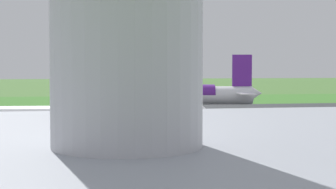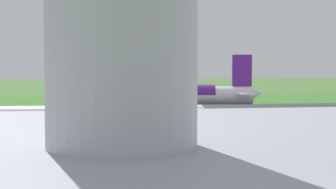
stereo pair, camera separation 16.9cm
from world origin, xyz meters
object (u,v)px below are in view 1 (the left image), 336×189
service_car_followme (243,116)px  traffic_cone_orange (122,101)px  airliner_parked_mid (78,118)px  no_stopping_sign (133,98)px  airliner_main (169,95)px

service_car_followme → traffic_cone_orange: size_ratio=8.24×
service_car_followme → traffic_cone_orange: (22.65, -66.28, -0.57)m
service_car_followme → airliner_parked_mid: bearing=37.1°
airliner_parked_mid → service_car_followme: size_ratio=10.29×
airliner_parked_mid → traffic_cone_orange: 96.22m
no_stopping_sign → traffic_cone_orange: (3.35, -4.02, -1.45)m
airliner_main → traffic_cone_orange: (10.29, -37.34, -4.08)m
traffic_cone_orange → airliner_main: bearing=105.4°
airliner_parked_mid → traffic_cone_orange: airliner_parked_mid is taller
no_stopping_sign → traffic_cone_orange: size_ratio=5.32×
airliner_main → no_stopping_sign: airliner_main is taller
airliner_parked_mid → service_car_followme: bearing=-142.9°
service_car_followme → no_stopping_sign: bearing=-72.8°
no_stopping_sign → airliner_main: bearing=101.8°
no_stopping_sign → airliner_parked_mid: bearing=78.4°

